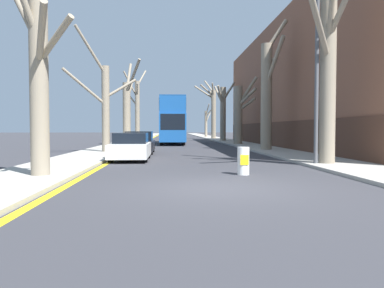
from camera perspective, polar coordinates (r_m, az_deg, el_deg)
ground_plane at (r=9.81m, az=4.32°, el=-6.73°), size 300.00×300.00×0.00m
sidewalk_left at (r=59.78m, az=-7.72°, el=0.89°), size 2.97×120.00×0.12m
sidewalk_right at (r=60.03m, az=3.31°, el=0.91°), size 2.97×120.00×0.12m
building_facade_right at (r=34.65m, az=19.78°, el=8.28°), size 10.08×36.12×10.46m
kerb_line_stripe at (r=59.68m, az=-6.12°, el=0.84°), size 0.24×120.00×0.01m
street_tree_left_0 at (r=12.47m, az=-22.47°, el=10.01°), size 2.70×2.50×7.22m
street_tree_left_1 at (r=24.07m, az=-13.23°, el=5.96°), size 4.18×2.64×7.59m
street_tree_left_2 at (r=34.61m, az=-9.83°, el=5.29°), size 1.84×3.56×7.71m
street_tree_left_3 at (r=46.02m, az=-8.36°, el=5.52°), size 2.62×3.60×8.98m
street_tree_right_0 at (r=16.56m, az=19.94°, el=11.39°), size 2.40×4.13×8.80m
street_tree_right_1 at (r=26.60m, az=11.40°, el=7.64°), size 1.75×3.28×8.97m
street_tree_right_2 at (r=35.94m, az=7.22°, el=4.72°), size 2.21×2.13×6.48m
street_tree_right_3 at (r=45.77m, az=4.77°, el=5.05°), size 2.83×3.37×7.45m
street_tree_right_4 at (r=56.95m, az=3.16°, el=5.19°), size 3.26×3.70×9.13m
street_tree_right_5 at (r=66.88m, az=2.21°, el=3.32°), size 1.62×2.93×5.91m
double_decker_bus at (r=38.61m, az=-3.03°, el=3.87°), size 2.44×11.33×4.57m
parked_car_0 at (r=18.60m, az=-9.31°, el=-0.48°), size 1.79×4.08×1.34m
parked_car_1 at (r=23.75m, az=-8.04°, el=0.16°), size 1.82×4.12×1.38m
lamp_post at (r=16.37m, az=18.12°, el=10.87°), size 1.40×0.20×7.11m
traffic_bollard at (r=12.66m, az=7.83°, el=-2.56°), size 0.40×0.41×0.93m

